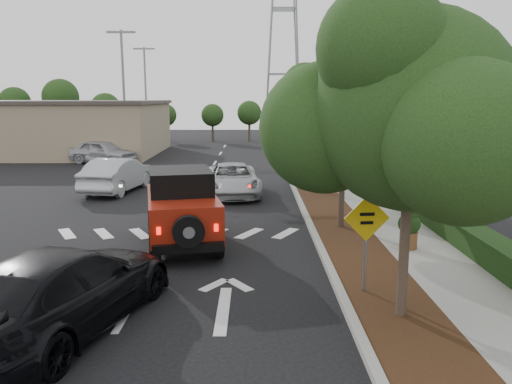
{
  "coord_description": "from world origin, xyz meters",
  "views": [
    {
      "loc": [
        2.64,
        -9.88,
        4.41
      ],
      "look_at": [
        2.71,
        3.0,
        1.96
      ],
      "focal_mm": 35.0,
      "sensor_mm": 36.0,
      "label": 1
    }
  ],
  "objects_px": {
    "black_suv_oncoming": "(64,289)",
    "speed_hump_sign": "(366,230)",
    "silver_suv_ahead": "(233,179)",
    "red_jeep": "(181,207)"
  },
  "relations": [
    {
      "from": "black_suv_oncoming",
      "to": "speed_hump_sign",
      "type": "xyz_separation_m",
      "value": [
        6.13,
        1.59,
        0.72
      ]
    },
    {
      "from": "speed_hump_sign",
      "to": "black_suv_oncoming",
      "type": "bearing_deg",
      "value": -170.94
    },
    {
      "from": "silver_suv_ahead",
      "to": "black_suv_oncoming",
      "type": "relative_size",
      "value": 0.93
    },
    {
      "from": "red_jeep",
      "to": "silver_suv_ahead",
      "type": "height_order",
      "value": "red_jeep"
    },
    {
      "from": "silver_suv_ahead",
      "to": "red_jeep",
      "type": "bearing_deg",
      "value": -104.05
    },
    {
      "from": "silver_suv_ahead",
      "to": "speed_hump_sign",
      "type": "distance_m",
      "value": 12.47
    },
    {
      "from": "speed_hump_sign",
      "to": "red_jeep",
      "type": "bearing_deg",
      "value": 133.1
    },
    {
      "from": "black_suv_oncoming",
      "to": "silver_suv_ahead",
      "type": "bearing_deg",
      "value": -85.05
    },
    {
      "from": "black_suv_oncoming",
      "to": "speed_hump_sign",
      "type": "bearing_deg",
      "value": -149.31
    },
    {
      "from": "red_jeep",
      "to": "silver_suv_ahead",
      "type": "relative_size",
      "value": 0.9
    }
  ]
}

